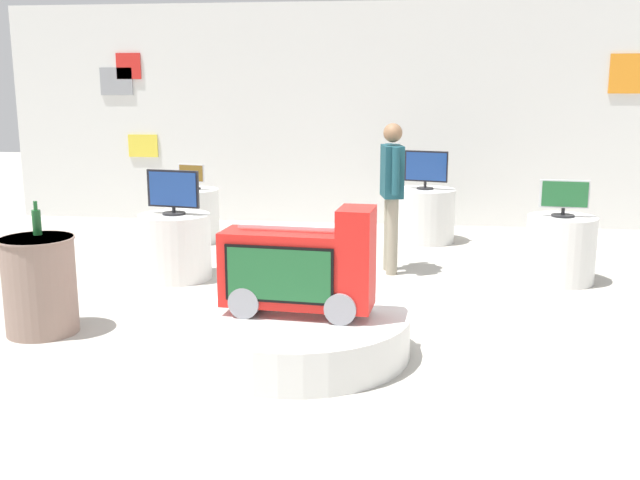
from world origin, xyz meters
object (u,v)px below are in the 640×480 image
object	(u,v)px
tv_on_far_right	(426,168)
main_display_pedestal	(298,334)
display_pedestal_center_rear	(193,216)
tv_on_left_rear	(564,197)
side_table_round	(40,285)
tv_on_right_rear	(173,191)
display_pedestal_far_right	(424,215)
tv_on_center_rear	(191,177)
display_pedestal_right_rear	(175,246)
shopper_browsing_near_truck	(392,186)
display_pedestal_left_rear	(560,249)
bottle_on_side_table	(37,221)
novelty_firetruck_tv	(300,271)

from	to	relation	value
tv_on_far_right	main_display_pedestal	bearing A→B (deg)	-103.33
display_pedestal_center_rear	tv_on_far_right	distance (m)	3.05
tv_on_left_rear	side_table_round	world-z (taller)	tv_on_left_rear
tv_on_right_rear	display_pedestal_far_right	xyz separation A→B (m)	(2.60, 2.20, -0.58)
tv_on_center_rear	display_pedestal_right_rear	distance (m)	1.90
shopper_browsing_near_truck	display_pedestal_far_right	bearing A→B (deg)	77.06
display_pedestal_right_rear	side_table_round	size ratio (longest dim) A/B	0.93
display_pedestal_left_rear	tv_on_left_rear	world-z (taller)	tv_on_left_rear
display_pedestal_left_rear	display_pedestal_right_rear	size ratio (longest dim) A/B	0.94
tv_on_left_rear	tv_on_center_rear	xyz separation A→B (m)	(-4.32, 1.44, -0.04)
bottle_on_side_table	tv_on_center_rear	bearing A→B (deg)	86.27
novelty_firetruck_tv	display_pedestal_left_rear	xyz separation A→B (m)	(2.33, 2.38, -0.31)
tv_on_left_rear	display_pedestal_center_rear	size ratio (longest dim) A/B	0.71
display_pedestal_center_rear	tv_on_right_rear	bearing A→B (deg)	-78.68
main_display_pedestal	novelty_firetruck_tv	xyz separation A→B (m)	(0.02, -0.01, 0.49)
display_pedestal_left_rear	display_pedestal_far_right	bearing A→B (deg)	126.57
main_display_pedestal	novelty_firetruck_tv	size ratio (longest dim) A/B	1.46
tv_on_far_right	display_pedestal_center_rear	bearing A→B (deg)	-172.50
novelty_firetruck_tv	main_display_pedestal	bearing A→B (deg)	158.58
bottle_on_side_table	main_display_pedestal	bearing A→B (deg)	-8.36
main_display_pedestal	side_table_round	bearing A→B (deg)	174.29
tv_on_left_rear	tv_on_far_right	size ratio (longest dim) A/B	0.87
display_pedestal_left_rear	tv_on_far_right	world-z (taller)	tv_on_far_right
tv_on_right_rear	display_pedestal_left_rear	bearing A→B (deg)	5.37
tv_on_far_right	bottle_on_side_table	bearing A→B (deg)	-129.40
display_pedestal_center_rear	bottle_on_side_table	xyz separation A→B (m)	(-0.23, -3.49, 0.57)
novelty_firetruck_tv	tv_on_center_rear	size ratio (longest dim) A/B	3.18
shopper_browsing_near_truck	display_pedestal_left_rear	bearing A→B (deg)	-5.75
display_pedestal_center_rear	display_pedestal_far_right	xyz separation A→B (m)	(2.96, 0.39, 0.00)
tv_on_center_rear	tv_on_right_rear	world-z (taller)	tv_on_right_rear
tv_on_left_rear	bottle_on_side_table	bearing A→B (deg)	-155.72
display_pedestal_center_rear	tv_on_center_rear	world-z (taller)	tv_on_center_rear
tv_on_left_rear	display_pedestal_far_right	world-z (taller)	tv_on_left_rear
tv_on_center_rear	display_pedestal_right_rear	world-z (taller)	tv_on_center_rear
tv_on_far_right	display_pedestal_right_rear	bearing A→B (deg)	-139.83
novelty_firetruck_tv	display_pedestal_right_rear	world-z (taller)	novelty_firetruck_tv
display_pedestal_left_rear	tv_on_right_rear	world-z (taller)	tv_on_right_rear
tv_on_left_rear	side_table_round	distance (m)	5.02
tv_on_far_right	shopper_browsing_near_truck	bearing A→B (deg)	-103.01
main_display_pedestal	shopper_browsing_near_truck	world-z (taller)	shopper_browsing_near_truck
main_display_pedestal	display_pedestal_far_right	xyz separation A→B (m)	(0.99, 4.21, 0.18)
display_pedestal_center_rear	tv_on_center_rear	size ratio (longest dim) A/B	1.89
tv_on_left_rear	display_pedestal_right_rear	distance (m)	4.01
main_display_pedestal	novelty_firetruck_tv	bearing A→B (deg)	-21.42
main_display_pedestal	display_pedestal_center_rear	distance (m)	4.29
display_pedestal_left_rear	tv_on_right_rear	size ratio (longest dim) A/B	1.22
display_pedestal_left_rear	bottle_on_side_table	size ratio (longest dim) A/B	2.50
main_display_pedestal	tv_on_left_rear	bearing A→B (deg)	45.23
main_display_pedestal	display_pedestal_left_rear	xyz separation A→B (m)	(2.35, 2.38, 0.18)
novelty_firetruck_tv	tv_on_right_rear	distance (m)	2.60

